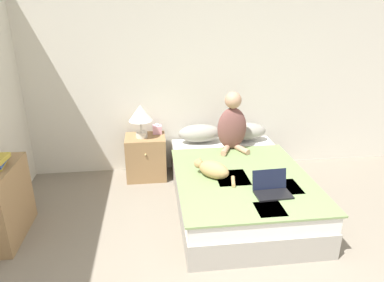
{
  "coord_description": "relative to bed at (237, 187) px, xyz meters",
  "views": [
    {
      "loc": [
        -0.74,
        -1.18,
        2.16
      ],
      "look_at": [
        -0.32,
        2.28,
        0.82
      ],
      "focal_mm": 32.0,
      "sensor_mm": 36.0,
      "label": 1
    }
  ],
  "objects": [
    {
      "name": "wall_back",
      "position": [
        -0.21,
        1.15,
        1.04
      ],
      "size": [
        5.78,
        0.05,
        2.55
      ],
      "color": "beige",
      "rests_on": "ground_plane"
    },
    {
      "name": "bed",
      "position": [
        0.0,
        0.0,
        0.0
      ],
      "size": [
        1.44,
        2.14,
        0.47
      ],
      "color": "#9E998E",
      "rests_on": "ground_plane"
    },
    {
      "name": "pillow_near",
      "position": [
        -0.31,
        0.91,
        0.36
      ],
      "size": [
        0.58,
        0.29,
        0.24
      ],
      "color": "gray",
      "rests_on": "bed"
    },
    {
      "name": "pillow_far",
      "position": [
        0.31,
        0.91,
        0.36
      ],
      "size": [
        0.58,
        0.29,
        0.24
      ],
      "color": "gray",
      "rests_on": "bed"
    },
    {
      "name": "person_sitting",
      "position": [
        0.06,
        0.6,
        0.56
      ],
      "size": [
        0.38,
        0.37,
        0.75
      ],
      "color": "brown",
      "rests_on": "bed"
    },
    {
      "name": "cat_tabby",
      "position": [
        -0.33,
        -0.18,
        0.33
      ],
      "size": [
        0.41,
        0.44,
        0.18
      ],
      "rotation": [
        0.0,
        0.0,
        2.42
      ],
      "color": "tan",
      "rests_on": "bed"
    },
    {
      "name": "laptop_open",
      "position": [
        0.18,
        -0.59,
        0.29
      ],
      "size": [
        0.36,
        0.27,
        0.22
      ],
      "rotation": [
        0.0,
        0.0,
        0.05
      ],
      "color": "black",
      "rests_on": "bed"
    },
    {
      "name": "nightstand",
      "position": [
        -1.06,
        0.86,
        0.06
      ],
      "size": [
        0.53,
        0.45,
        0.59
      ],
      "color": "#937047",
      "rests_on": "ground_plane"
    },
    {
      "name": "table_lamp",
      "position": [
        -1.1,
        0.84,
        0.67
      ],
      "size": [
        0.31,
        0.31,
        0.43
      ],
      "color": "beige",
      "rests_on": "nightstand"
    },
    {
      "name": "tissue_box",
      "position": [
        -0.89,
        0.97,
        0.41
      ],
      "size": [
        0.12,
        0.12,
        0.14
      ],
      "color": "#E09EB2",
      "rests_on": "nightstand"
    },
    {
      "name": "bookshelf",
      "position": [
        -2.43,
        -0.31,
        0.15
      ],
      "size": [
        0.28,
        0.76,
        0.77
      ],
      "color": "#99754C",
      "rests_on": "ground_plane"
    }
  ]
}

